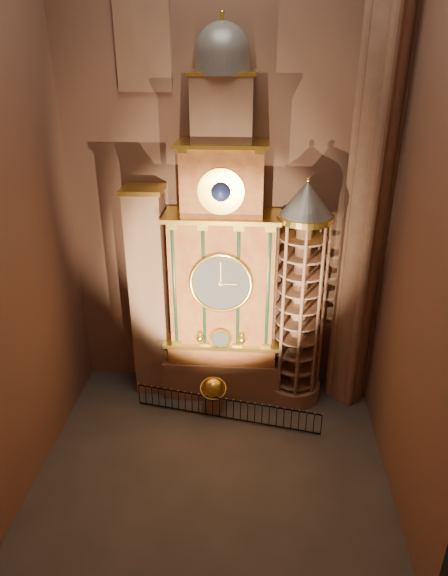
# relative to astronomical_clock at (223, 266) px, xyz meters

# --- Properties ---
(floor) EXTENTS (14.00, 14.00, 0.00)m
(floor) POSITION_rel_astronomical_clock_xyz_m (0.00, -4.96, -6.68)
(floor) COLOR #383330
(floor) RESTS_ON ground
(wall_back) EXTENTS (22.00, 0.00, 22.00)m
(wall_back) POSITION_rel_astronomical_clock_xyz_m (0.00, 1.04, 4.32)
(wall_back) COLOR brown
(wall_back) RESTS_ON floor
(wall_left) EXTENTS (0.00, 22.00, 22.00)m
(wall_left) POSITION_rel_astronomical_clock_xyz_m (-7.00, -4.96, 4.32)
(wall_left) COLOR brown
(wall_left) RESTS_ON floor
(wall_right) EXTENTS (0.00, 22.00, 22.00)m
(wall_right) POSITION_rel_astronomical_clock_xyz_m (7.00, -4.96, 4.32)
(wall_right) COLOR brown
(wall_right) RESTS_ON floor
(astronomical_clock) EXTENTS (5.60, 2.41, 16.70)m
(astronomical_clock) POSITION_rel_astronomical_clock_xyz_m (0.00, 0.00, 0.00)
(astronomical_clock) COLOR #8C634C
(astronomical_clock) RESTS_ON floor
(portrait_tower) EXTENTS (1.80, 1.60, 10.20)m
(portrait_tower) POSITION_rel_astronomical_clock_xyz_m (-3.40, 0.02, -1.53)
(portrait_tower) COLOR #8C634C
(portrait_tower) RESTS_ON floor
(stair_turret) EXTENTS (2.50, 2.50, 10.80)m
(stair_turret) POSITION_rel_astronomical_clock_xyz_m (3.50, -0.26, -1.41)
(stair_turret) COLOR #8C634C
(stair_turret) RESTS_ON floor
(gothic_pier) EXTENTS (2.04, 2.04, 22.00)m
(gothic_pier) POSITION_rel_astronomical_clock_xyz_m (6.10, 0.04, 4.32)
(gothic_pier) COLOR #8C634C
(gothic_pier) RESTS_ON floor
(stained_glass_window) EXTENTS (2.20, 0.14, 5.20)m
(stained_glass_window) POSITION_rel_astronomical_clock_xyz_m (-3.20, 0.95, 9.82)
(stained_glass_window) COLOR navy
(stained_glass_window) RESTS_ON wall_back
(celestial_globe) EXTENTS (1.39, 1.33, 1.80)m
(celestial_globe) POSITION_rel_astronomical_clock_xyz_m (-0.31, -1.75, -5.60)
(celestial_globe) COLOR #8C634C
(celestial_globe) RESTS_ON floor
(iron_railing) EXTENTS (8.45, 1.64, 1.10)m
(iron_railing) POSITION_rel_astronomical_clock_xyz_m (0.34, -2.32, -6.08)
(iron_railing) COLOR black
(iron_railing) RESTS_ON floor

